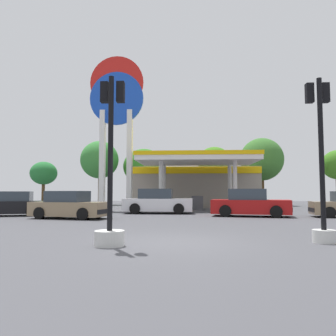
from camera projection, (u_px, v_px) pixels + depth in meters
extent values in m
plane|color=#47474C|center=(173.00, 242.00, 9.50)|extent=(90.00, 90.00, 0.00)
cube|color=gray|center=(196.00, 187.00, 32.83)|extent=(11.57, 5.46, 3.73)
cube|color=#EAB70C|center=(196.00, 170.00, 30.17)|extent=(11.57, 0.12, 0.60)
cube|color=white|center=(197.00, 161.00, 27.04)|extent=(9.25, 5.87, 0.35)
cube|color=#EAB70C|center=(197.00, 157.00, 27.06)|extent=(9.35, 5.97, 0.30)
cylinder|color=silver|center=(161.00, 186.00, 25.45)|extent=(0.32, 0.32, 3.75)
cylinder|color=silver|center=(235.00, 186.00, 25.12)|extent=(0.32, 0.32, 3.75)
cylinder|color=silver|center=(164.00, 187.00, 28.67)|extent=(0.32, 0.32, 3.75)
cylinder|color=silver|center=(230.00, 187.00, 28.33)|extent=(0.32, 0.32, 3.75)
cube|color=#4C4C51|center=(197.00, 203.00, 26.80)|extent=(0.90, 0.60, 1.10)
cube|color=white|center=(102.00, 160.00, 26.86)|extent=(0.40, 0.56, 7.97)
cube|color=white|center=(130.00, 160.00, 26.72)|extent=(0.40, 0.56, 7.97)
cylinder|color=blue|center=(117.00, 98.00, 27.15)|extent=(4.32, 0.22, 4.32)
cylinder|color=red|center=(117.00, 83.00, 27.26)|extent=(4.32, 0.22, 4.32)
cube|color=white|center=(117.00, 91.00, 27.25)|extent=(3.98, 0.08, 0.78)
cylinder|color=black|center=(180.00, 208.00, 23.21)|extent=(0.70, 0.25, 0.69)
cylinder|color=black|center=(179.00, 209.00, 21.37)|extent=(0.70, 0.25, 0.69)
cylinder|color=black|center=(140.00, 207.00, 23.44)|extent=(0.70, 0.25, 0.69)
cylinder|color=black|center=(135.00, 209.00, 21.59)|extent=(0.70, 0.25, 0.69)
cube|color=silver|center=(158.00, 205.00, 22.42)|extent=(4.58, 1.99, 0.82)
cube|color=#2D3842|center=(156.00, 194.00, 22.48)|extent=(2.19, 1.73, 0.69)
cube|color=black|center=(192.00, 207.00, 22.23)|extent=(0.16, 1.81, 0.26)
cylinder|color=black|center=(275.00, 210.00, 20.14)|extent=(0.71, 0.37, 0.68)
cylinder|color=black|center=(276.00, 212.00, 18.39)|extent=(0.71, 0.37, 0.68)
cylinder|color=black|center=(228.00, 209.00, 20.87)|extent=(0.71, 0.37, 0.68)
cylinder|color=black|center=(225.00, 211.00, 19.12)|extent=(0.71, 0.37, 0.68)
cube|color=#A51111|center=(251.00, 207.00, 19.65)|extent=(4.73, 2.73, 0.80)
cube|color=#2D3842|center=(248.00, 195.00, 19.74)|extent=(2.41, 2.05, 0.68)
cube|color=black|center=(290.00, 209.00, 19.07)|extent=(0.49, 1.76, 0.25)
cylinder|color=black|center=(31.00, 211.00, 19.60)|extent=(0.65, 0.38, 0.61)
cylinder|color=black|center=(36.00, 210.00, 21.21)|extent=(0.65, 0.38, 0.61)
cube|color=black|center=(11.00, 207.00, 20.13)|extent=(4.35, 2.79, 0.73)
cube|color=#2D3842|center=(14.00, 197.00, 20.21)|extent=(2.27, 1.99, 0.61)
cylinder|color=black|center=(330.00, 212.00, 18.28)|extent=(0.64, 0.29, 0.62)
cylinder|color=black|center=(322.00, 211.00, 19.90)|extent=(0.64, 0.29, 0.62)
cube|color=black|center=(312.00, 210.00, 19.24)|extent=(0.33, 1.61, 0.23)
cylinder|color=black|center=(99.00, 212.00, 18.47)|extent=(0.65, 0.34, 0.62)
cylinder|color=black|center=(83.00, 214.00, 16.87)|extent=(0.65, 0.34, 0.62)
cylinder|color=black|center=(58.00, 211.00, 19.16)|extent=(0.65, 0.34, 0.62)
cylinder|color=black|center=(40.00, 213.00, 17.56)|extent=(0.65, 0.34, 0.62)
cube|color=#8C7556|center=(70.00, 209.00, 18.03)|extent=(4.36, 2.55, 0.74)
cube|color=#2D3842|center=(68.00, 197.00, 18.12)|extent=(2.22, 1.90, 0.62)
cube|color=black|center=(104.00, 211.00, 17.48)|extent=(0.46, 1.61, 0.23)
cylinder|color=silver|center=(324.00, 236.00, 9.34)|extent=(0.62, 0.62, 0.36)
cylinder|color=black|center=(321.00, 153.00, 9.50)|extent=(0.14, 0.14, 4.30)
cube|color=black|center=(310.00, 93.00, 9.80)|extent=(0.21, 0.20, 0.57)
sphere|color=red|center=(308.00, 88.00, 9.94)|extent=(0.15, 0.15, 0.15)
sphere|color=#D89E0C|center=(308.00, 94.00, 9.92)|extent=(0.15, 0.15, 0.15)
sphere|color=green|center=(308.00, 100.00, 9.91)|extent=(0.15, 0.15, 0.15)
cube|color=black|center=(325.00, 93.00, 9.78)|extent=(0.21, 0.20, 0.57)
sphere|color=red|center=(323.00, 88.00, 9.91)|extent=(0.15, 0.15, 0.15)
sphere|color=#D89E0C|center=(323.00, 94.00, 9.90)|extent=(0.15, 0.15, 0.15)
sphere|color=green|center=(324.00, 100.00, 9.88)|extent=(0.15, 0.15, 0.15)
cylinder|color=silver|center=(109.00, 238.00, 8.79)|extent=(0.78, 0.78, 0.40)
cylinder|color=black|center=(110.00, 152.00, 8.95)|extent=(0.14, 0.14, 4.12)
cube|color=black|center=(105.00, 92.00, 9.24)|extent=(0.21, 0.20, 0.57)
sphere|color=red|center=(106.00, 87.00, 9.38)|extent=(0.15, 0.15, 0.15)
sphere|color=#D89E0C|center=(106.00, 94.00, 9.37)|extent=(0.15, 0.15, 0.15)
sphere|color=green|center=(106.00, 100.00, 9.35)|extent=(0.15, 0.15, 0.15)
cube|color=black|center=(121.00, 92.00, 9.22)|extent=(0.21, 0.20, 0.57)
sphere|color=red|center=(121.00, 87.00, 9.35)|extent=(0.15, 0.15, 0.15)
sphere|color=#D89E0C|center=(121.00, 93.00, 9.34)|extent=(0.15, 0.15, 0.15)
sphere|color=green|center=(121.00, 100.00, 9.33)|extent=(0.15, 0.15, 0.15)
cylinder|color=brown|center=(43.00, 194.00, 37.64)|extent=(0.35, 0.35, 2.43)
ellipsoid|color=#267434|center=(44.00, 173.00, 37.80)|extent=(2.96, 2.96, 2.57)
cylinder|color=brown|center=(99.00, 189.00, 37.78)|extent=(0.26, 0.26, 3.46)
ellipsoid|color=#368437|center=(100.00, 160.00, 38.01)|extent=(4.26, 4.26, 4.22)
cylinder|color=brown|center=(144.00, 193.00, 37.71)|extent=(0.26, 0.26, 2.53)
ellipsoid|color=#2F7A21|center=(144.00, 167.00, 37.92)|extent=(4.66, 4.66, 3.98)
cylinder|color=brown|center=(215.00, 189.00, 37.30)|extent=(0.29, 0.29, 3.43)
ellipsoid|color=#41811F|center=(214.00, 161.00, 37.53)|extent=(3.69, 3.69, 3.25)
cylinder|color=brown|center=(262.00, 190.00, 36.14)|extent=(0.40, 0.40, 3.22)
ellipsoid|color=#386F2B|center=(262.00, 159.00, 36.38)|extent=(4.62, 4.62, 4.60)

